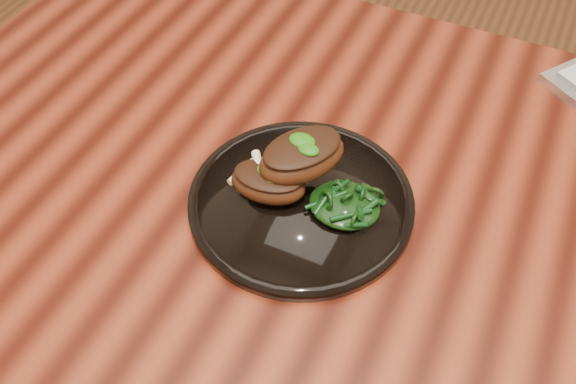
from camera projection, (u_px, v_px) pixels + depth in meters
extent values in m
cube|color=black|center=(469.00, 234.00, 0.79)|extent=(1.60, 0.80, 0.04)
cylinder|color=#391C0C|center=(155.00, 120.00, 1.48)|extent=(0.06, 0.06, 0.71)
cylinder|color=black|center=(301.00, 202.00, 0.78)|extent=(0.28, 0.28, 0.02)
torus|color=black|center=(301.00, 201.00, 0.78)|extent=(0.27, 0.27, 0.01)
cylinder|color=black|center=(301.00, 200.00, 0.78)|extent=(0.18, 0.18, 0.00)
ellipsoid|color=#401D0C|center=(268.00, 184.00, 0.77)|extent=(0.10, 0.07, 0.04)
ellipsoid|color=black|center=(268.00, 176.00, 0.76)|extent=(0.09, 0.06, 0.01)
cylinder|color=beige|center=(242.00, 172.00, 0.79)|extent=(0.02, 0.05, 0.01)
ellipsoid|color=#134E08|center=(268.00, 173.00, 0.76)|extent=(0.03, 0.02, 0.01)
ellipsoid|color=#401D0C|center=(302.00, 158.00, 0.77)|extent=(0.12, 0.13, 0.04)
ellipsoid|color=black|center=(302.00, 147.00, 0.76)|extent=(0.11, 0.12, 0.01)
cylinder|color=beige|center=(259.00, 169.00, 0.77)|extent=(0.04, 0.05, 0.01)
ellipsoid|color=#134E08|center=(302.00, 143.00, 0.75)|extent=(0.03, 0.02, 0.01)
ellipsoid|color=#134E08|center=(295.00, 157.00, 0.82)|extent=(0.08, 0.05, 0.00)
ellipsoid|color=black|center=(345.00, 205.00, 0.76)|extent=(0.09, 0.08, 0.02)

